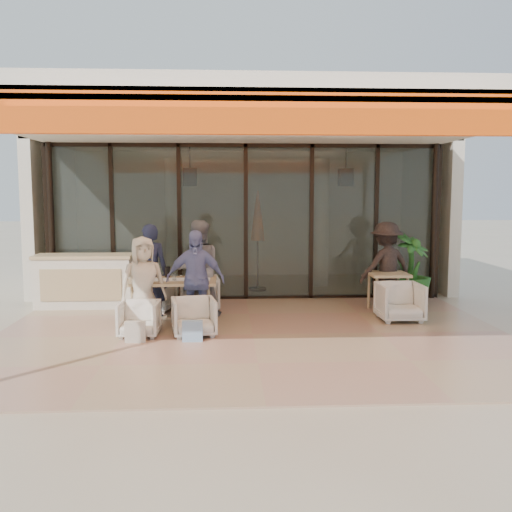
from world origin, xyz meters
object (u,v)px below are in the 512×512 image
Objects in this scene: chair_near_right at (194,315)px; diner_navy at (150,271)px; potted_palm at (411,270)px; host_counter at (85,281)px; chair_far_left at (154,293)px; diner_grey at (198,269)px; diner_periwinkle at (195,280)px; chair_near_left at (139,317)px; diner_cream at (143,283)px; side_table at (388,278)px; standing_woman at (386,266)px; side_chair at (400,300)px; dining_table at (172,283)px; chair_far_right at (200,292)px.

chair_near_right is 0.40× the size of diner_navy.
chair_near_right is 4.59m from potted_palm.
chair_far_left is (1.37, -0.37, -0.18)m from host_counter.
diner_grey is 1.07× the size of diner_periwinkle.
chair_near_left is 0.67m from diner_cream.
chair_far_left is 1.90m from chair_near_left.
diner_periwinkle is 2.18× the size of side_table.
diner_navy is 4.39m from standing_woman.
side_chair is (3.49, 0.83, 0.04)m from chair_near_right.
diner_periwinkle reaches higher than chair_far_left.
host_counter is 2.22m from dining_table.
chair_far_right is 0.44× the size of standing_woman.
diner_cream reaches higher than host_counter.
diner_periwinkle is at bearing 83.88° from chair_far_right.
chair_far_right is at bearing -20.30° from standing_woman.
side_chair reaches higher than side_table.
chair_far_right is 3.51m from side_table.
chair_near_right is 0.44× the size of diner_cream.
standing_woman is at bearing -3.25° from diner_cream.
potted_palm is (4.92, 0.68, -0.12)m from diner_navy.
chair_near_right is 0.89× the size of side_table.
diner_navy reaches higher than side_table.
side_chair is 0.52× the size of potted_palm.
dining_table reaches higher than chair_far_right.
chair_far_left is at bearing -87.92° from diner_navy.
diner_navy is at bearing 136.95° from diner_periwinkle.
dining_table is 2.25× the size of chair_near_right.
diner_grey is 2.32× the size of side_chair.
standing_woman is at bearing -4.13° from host_counter.
diner_cream is 2.03× the size of side_chair.
chair_far_left is at bearing 69.50° from diner_cream.
chair_near_right is 0.38× the size of diner_grey.
chair_near_left is (0.00, -1.90, -0.04)m from chair_far_left.
host_counter is at bearing -30.35° from diner_navy.
standing_woman is (3.53, 1.36, 0.02)m from diner_periwinkle.
chair_near_left is 0.37× the size of standing_woman.
chair_near_right is 3.84m from side_table.
side_table is at bearing -6.52° from diner_cream.
diner_cream is at bearing -162.17° from potted_palm.
dining_table is 2.05× the size of chair_far_right.
chair_far_left reaches higher than chair_near_left.
potted_palm reaches higher than chair_far_left.
side_table is (3.49, -0.32, 0.27)m from chair_far_right.
side_chair is at bearing 156.81° from chair_far_right.
dining_table is 2.01× the size of side_table.
chair_far_right is 0.51× the size of potted_palm.
diner_grey reaches higher than dining_table.
potted_palm is at bearing -2.67° from diner_cream.
diner_grey reaches higher than diner_navy.
diner_grey is (0.84, -0.50, 0.52)m from chair_far_left.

